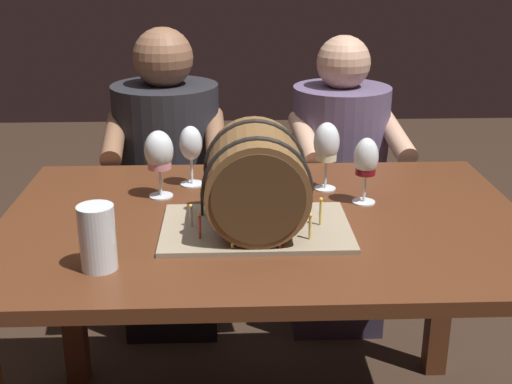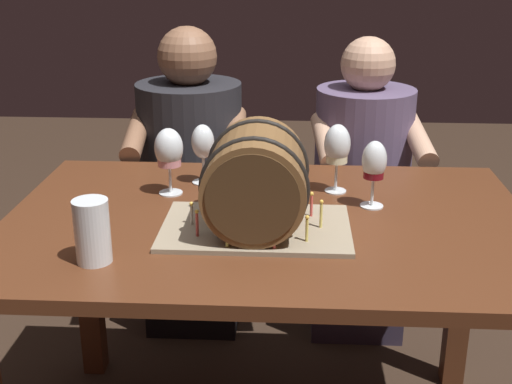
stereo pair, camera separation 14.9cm
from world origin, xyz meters
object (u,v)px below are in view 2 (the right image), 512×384
object	(u,v)px
wine_glass_empty	(203,143)
beer_pint	(93,234)
wine_glass_rose	(169,151)
person_seated_left	(192,189)
dining_table	(267,257)
wine_glass_red	(374,164)
barrel_cake	(256,183)
wine_glass_white	(337,147)
wine_glass_amber	(276,145)
person_seated_right	(361,200)

from	to	relation	value
wine_glass_empty	beer_pint	world-z (taller)	wine_glass_empty
wine_glass_rose	person_seated_left	distance (m)	0.67
wine_glass_rose	dining_table	bearing A→B (deg)	-30.63
dining_table	wine_glass_red	size ratio (longest dim) A/B	7.44
wine_glass_rose	wine_glass_empty	bearing A→B (deg)	49.71
barrel_cake	wine_glass_white	world-z (taller)	barrel_cake
wine_glass_amber	beer_pint	distance (m)	0.68
dining_table	wine_glass_empty	xyz separation A→B (m)	(-0.20, 0.26, 0.23)
person_seated_left	beer_pint	bearing A→B (deg)	-93.27
barrel_cake	wine_glass_empty	size ratio (longest dim) A/B	2.62
barrel_cake	wine_glass_rose	size ratio (longest dim) A/B	2.44
wine_glass_amber	beer_pint	world-z (taller)	wine_glass_amber
wine_glass_amber	wine_glass_rose	size ratio (longest dim) A/B	0.92
person_seated_right	person_seated_left	bearing A→B (deg)	179.97
dining_table	wine_glass_amber	size ratio (longest dim) A/B	7.77
barrel_cake	person_seated_left	xyz separation A→B (m)	(-0.29, 0.83, -0.32)
wine_glass_white	beer_pint	xyz separation A→B (m)	(-0.56, -0.48, -0.07)
wine_glass_red	wine_glass_white	world-z (taller)	wine_glass_white
beer_pint	wine_glass_red	bearing A→B (deg)	29.77
wine_glass_white	wine_glass_rose	distance (m)	0.47
wine_glass_white	person_seated_right	world-z (taller)	person_seated_right
barrel_cake	wine_glass_white	xyz separation A→B (m)	(0.21, 0.29, 0.01)
person_seated_right	wine_glass_white	bearing A→B (deg)	-103.52
beer_pint	person_seated_right	world-z (taller)	person_seated_right
dining_table	beer_pint	world-z (taller)	beer_pint
barrel_cake	person_seated_right	xyz separation A→B (m)	(0.34, 0.83, -0.35)
wine_glass_amber	person_seated_left	distance (m)	0.65
wine_glass_rose	beer_pint	world-z (taller)	wine_glass_rose
dining_table	person_seated_right	bearing A→B (deg)	67.28
dining_table	wine_glass_empty	distance (m)	0.40
wine_glass_white	barrel_cake	bearing A→B (deg)	-126.15
wine_glass_white	person_seated_right	xyz separation A→B (m)	(0.13, 0.54, -0.36)
wine_glass_rose	person_seated_right	xyz separation A→B (m)	(0.60, 0.59, -0.36)
wine_glass_rose	person_seated_left	bearing A→B (deg)	93.28
wine_glass_red	beer_pint	bearing A→B (deg)	-150.23
wine_glass_red	dining_table	bearing A→B (deg)	-160.54
wine_glass_rose	wine_glass_red	bearing A→B (deg)	-7.08
barrel_cake	wine_glass_empty	xyz separation A→B (m)	(-0.17, 0.34, -0.00)
wine_glass_red	person_seated_right	world-z (taller)	person_seated_right
dining_table	wine_glass_empty	size ratio (longest dim) A/B	7.70
dining_table	barrel_cake	bearing A→B (deg)	-108.00
barrel_cake	wine_glass_red	size ratio (longest dim) A/B	2.53
wine_glass_rose	beer_pint	size ratio (longest dim) A/B	1.30
wine_glass_red	barrel_cake	bearing A→B (deg)	-149.71
wine_glass_rose	beer_pint	distance (m)	0.45
wine_glass_white	wine_glass_amber	distance (m)	0.19
wine_glass_red	wine_glass_white	size ratio (longest dim) A/B	0.93
wine_glass_red	wine_glass_amber	xyz separation A→B (m)	(-0.26, 0.19, -0.01)
dining_table	wine_glass_red	distance (m)	0.37
wine_glass_rose	person_seated_left	world-z (taller)	person_seated_left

